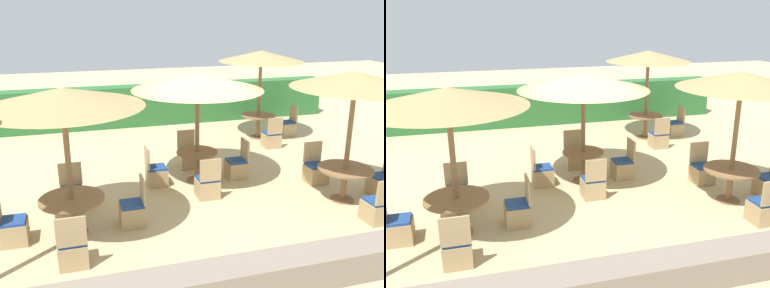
% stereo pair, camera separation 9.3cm
% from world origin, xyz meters
% --- Properties ---
extents(ground_plane, '(40.00, 40.00, 0.00)m').
position_xyz_m(ground_plane, '(0.00, 0.00, 0.00)').
color(ground_plane, '#C6B284').
extents(hedge_row, '(13.00, 0.70, 1.37)m').
position_xyz_m(hedge_row, '(0.00, 5.96, 0.69)').
color(hedge_row, '#2D6B33').
rests_on(hedge_row, ground_plane).
extents(stone_border, '(10.00, 0.56, 0.50)m').
position_xyz_m(stone_border, '(0.00, -3.68, 0.25)').
color(stone_border, gray).
rests_on(stone_border, ground_plane).
extents(parasol_front_right, '(2.55, 2.55, 2.74)m').
position_xyz_m(parasol_front_right, '(2.78, -1.34, 2.56)').
color(parasol_front_right, olive).
rests_on(parasol_front_right, ground_plane).
extents(round_table_front_right, '(1.13, 1.13, 0.72)m').
position_xyz_m(round_table_front_right, '(2.78, -1.34, 0.58)').
color(round_table_front_right, olive).
rests_on(round_table_front_right, ground_plane).
extents(patio_chair_front_right_east, '(0.46, 0.46, 0.93)m').
position_xyz_m(patio_chair_front_right_east, '(3.76, -1.33, 0.26)').
color(patio_chair_front_right_east, tan).
rests_on(patio_chair_front_right_east, ground_plane).
extents(patio_chair_front_right_south, '(0.46, 0.46, 0.93)m').
position_xyz_m(patio_chair_front_right_south, '(2.82, -2.37, 0.26)').
color(patio_chair_front_right_south, tan).
rests_on(patio_chair_front_right_south, ground_plane).
extents(patio_chair_front_right_north, '(0.46, 0.46, 0.93)m').
position_xyz_m(patio_chair_front_right_north, '(2.75, -0.31, 0.26)').
color(patio_chair_front_right_north, tan).
rests_on(patio_chair_front_right_north, ground_plane).
extents(parasol_front_left, '(2.73, 2.73, 2.67)m').
position_xyz_m(parasol_front_left, '(-2.75, -1.24, 2.50)').
color(parasol_front_left, olive).
rests_on(parasol_front_left, ground_plane).
extents(round_table_front_left, '(1.15, 1.15, 0.70)m').
position_xyz_m(round_table_front_left, '(-2.75, -1.24, 0.57)').
color(round_table_front_left, olive).
rests_on(round_table_front_left, ground_plane).
extents(patio_chair_front_left_east, '(0.46, 0.46, 0.93)m').
position_xyz_m(patio_chair_front_left_east, '(-1.66, -1.19, 0.26)').
color(patio_chair_front_left_east, tan).
rests_on(patio_chair_front_left_east, ground_plane).
extents(patio_chair_front_left_south, '(0.46, 0.46, 0.93)m').
position_xyz_m(patio_chair_front_left_south, '(-2.78, -2.26, 0.26)').
color(patio_chair_front_left_south, tan).
rests_on(patio_chair_front_left_south, ground_plane).
extents(patio_chair_front_left_north, '(0.46, 0.46, 0.93)m').
position_xyz_m(patio_chair_front_left_north, '(-2.75, -0.20, 0.26)').
color(patio_chair_front_left_north, tan).
rests_on(patio_chair_front_left_north, ground_plane).
extents(patio_chair_front_left_west, '(0.46, 0.46, 0.93)m').
position_xyz_m(patio_chair_front_left_west, '(-3.77, -1.28, 0.26)').
color(patio_chair_front_left_west, tan).
rests_on(patio_chair_front_left_west, ground_plane).
extents(parasol_center, '(2.95, 2.95, 2.50)m').
position_xyz_m(parasol_center, '(0.10, 0.54, 2.33)').
color(parasol_center, olive).
rests_on(parasol_center, ground_plane).
extents(round_table_center, '(0.96, 0.96, 0.73)m').
position_xyz_m(round_table_center, '(0.10, 0.54, 0.55)').
color(round_table_center, olive).
rests_on(round_table_center, ground_plane).
extents(patio_chair_center_south, '(0.46, 0.46, 0.93)m').
position_xyz_m(patio_chair_center_south, '(0.05, -0.41, 0.26)').
color(patio_chair_center_south, tan).
rests_on(patio_chair_center_south, ground_plane).
extents(patio_chair_center_east, '(0.46, 0.46, 0.93)m').
position_xyz_m(patio_chair_center_east, '(1.09, 0.48, 0.26)').
color(patio_chair_center_east, tan).
rests_on(patio_chair_center_east, ground_plane).
extents(patio_chair_center_north, '(0.46, 0.46, 0.93)m').
position_xyz_m(patio_chair_center_north, '(0.15, 1.49, 0.26)').
color(patio_chair_center_north, tan).
rests_on(patio_chair_center_north, ground_plane).
extents(patio_chair_center_west, '(0.46, 0.46, 0.93)m').
position_xyz_m(patio_chair_center_west, '(-0.88, 0.56, 0.26)').
color(patio_chair_center_west, tan).
rests_on(patio_chair_center_west, ground_plane).
extents(parasol_back_right, '(2.53, 2.53, 2.70)m').
position_xyz_m(parasol_back_right, '(2.96, 3.40, 2.52)').
color(parasol_back_right, olive).
rests_on(parasol_back_right, ground_plane).
extents(round_table_back_right, '(1.06, 1.06, 0.73)m').
position_xyz_m(round_table_back_right, '(2.96, 3.40, 0.57)').
color(round_table_back_right, olive).
rests_on(round_table_back_right, ground_plane).
extents(patio_chair_back_right_south, '(0.46, 0.46, 0.93)m').
position_xyz_m(patio_chair_back_right_south, '(2.94, 2.38, 0.26)').
color(patio_chair_back_right_south, tan).
rests_on(patio_chair_back_right_south, ground_plane).
extents(patio_chair_back_right_east, '(0.46, 0.46, 0.93)m').
position_xyz_m(patio_chair_back_right_east, '(3.99, 3.40, 0.26)').
color(patio_chair_back_right_east, tan).
rests_on(patio_chair_back_right_east, ground_plane).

